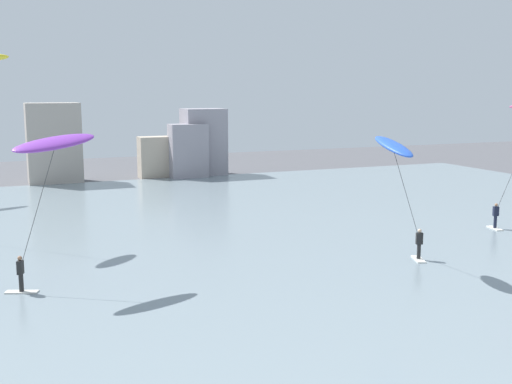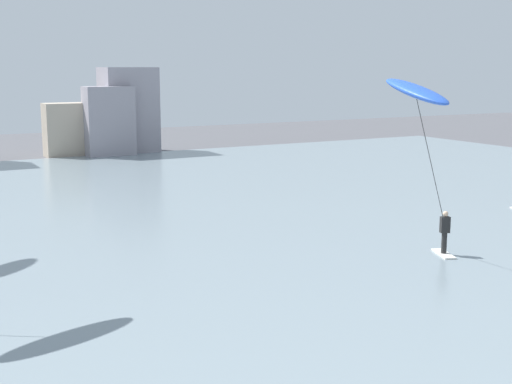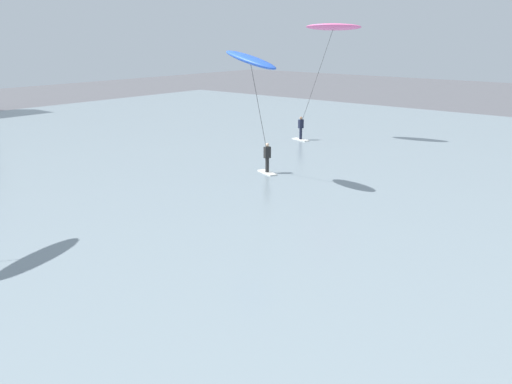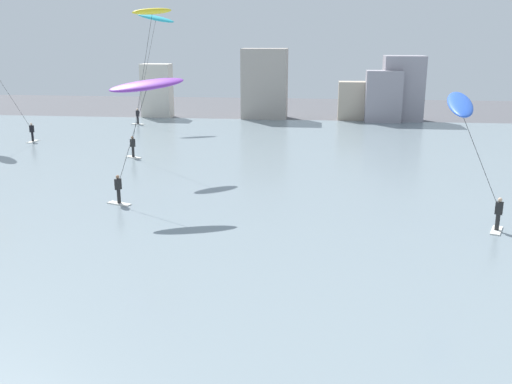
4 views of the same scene
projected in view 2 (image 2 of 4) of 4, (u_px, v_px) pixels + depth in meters
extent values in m
cube|color=gray|center=(66.00, 239.00, 28.53)|extent=(84.00, 52.00, 0.10)
cube|color=#B7A893|center=(75.00, 129.00, 55.21)|extent=(4.82, 2.00, 4.20)
cube|color=gray|center=(109.00, 122.00, 54.84)|extent=(3.75, 2.05, 5.49)
cube|color=gray|center=(129.00, 110.00, 57.10)|extent=(4.26, 3.27, 6.96)
cube|color=silver|center=(444.00, 254.00, 25.90)|extent=(0.93, 1.46, 0.06)
cylinder|color=black|center=(444.00, 243.00, 25.83)|extent=(0.20, 0.20, 0.78)
cube|color=black|center=(445.00, 225.00, 25.71)|extent=(0.40, 0.33, 0.60)
sphere|color=beige|center=(446.00, 214.00, 25.64)|extent=(0.20, 0.20, 0.20)
cylinder|color=#333333|center=(431.00, 165.00, 24.32)|extent=(2.47, 0.93, 4.85)
ellipsoid|color=blue|center=(416.00, 91.00, 22.90)|extent=(1.39, 3.38, 1.11)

